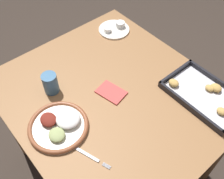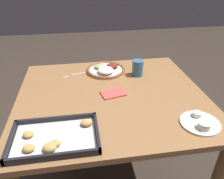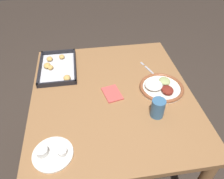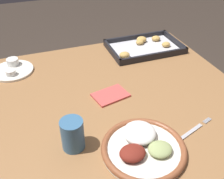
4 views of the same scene
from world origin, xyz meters
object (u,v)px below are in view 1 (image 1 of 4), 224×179
baking_tray (205,94)px  napkin (112,92)px  drinking_cup (50,83)px  saucer_plate (115,28)px  dinner_plate (59,125)px  fork (84,153)px

baking_tray → napkin: (-0.30, -0.32, -0.01)m
drinking_cup → napkin: drinking_cup is taller
saucer_plate → drinking_cup: (0.16, -0.53, 0.04)m
dinner_plate → saucer_plate: dinner_plate is taller
saucer_plate → dinner_plate: bearing=-60.3°
fork → dinner_plate: bearing=164.1°
fork → drinking_cup: 0.38m
dinner_plate → baking_tray: size_ratio=0.71×
baking_tray → napkin: size_ratio=2.46×
baking_tray → napkin: bearing=-133.2°
dinner_plate → drinking_cup: (-0.20, 0.09, 0.04)m
saucer_plate → napkin: saucer_plate is taller
baking_tray → drinking_cup: bearing=-133.1°
dinner_plate → saucer_plate: (-0.35, 0.62, -0.00)m
drinking_cup → napkin: bearing=47.0°
drinking_cup → saucer_plate: bearing=106.5°
dinner_plate → drinking_cup: 0.22m
dinner_plate → drinking_cup: drinking_cup is taller
dinner_plate → drinking_cup: size_ratio=2.52×
napkin → fork: bearing=-59.8°
fork → baking_tray: bearing=58.9°
dinner_plate → napkin: dinner_plate is taller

